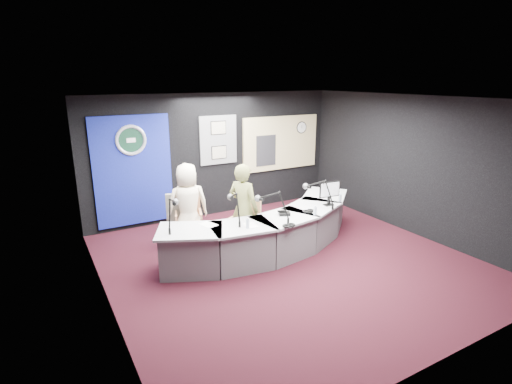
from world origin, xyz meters
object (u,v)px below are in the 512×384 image
broadcast_desk (270,232)px  person_man (188,205)px  armchair_right (244,227)px  person_woman (243,209)px  armchair_left (189,221)px

broadcast_desk → person_man: person_man is taller
person_man → armchair_right: bearing=140.3°
broadcast_desk → person_woman: size_ratio=2.70×
broadcast_desk → armchair_right: armchair_right is taller
armchair_left → armchair_right: armchair_right is taller
broadcast_desk → armchair_left: armchair_left is taller
broadcast_desk → person_man: bearing=138.5°
broadcast_desk → armchair_right: bearing=153.8°
armchair_left → person_man: person_man is taller
armchair_left → person_woman: (0.75, -0.84, 0.37)m
broadcast_desk → person_man: (-1.19, 1.05, 0.42)m
armchair_right → person_woman: person_woman is taller
armchair_left → person_man: size_ratio=0.58×
armchair_right → person_man: person_man is taller
person_man → person_woman: 1.13m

